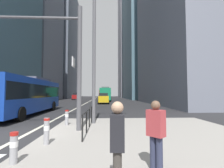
{
  "coord_description": "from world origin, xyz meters",
  "views": [
    {
      "loc": [
        3.61,
        -7.85,
        1.9
      ],
      "look_at": [
        5.62,
        39.8,
        4.53
      ],
      "focal_mm": 26.93,
      "sensor_mm": 36.0,
      "label": 1
    }
  ],
  "objects_px": {
    "city_bus_red_receding": "(106,93)",
    "street_lamp_post": "(94,37)",
    "car_receding_far": "(101,96)",
    "pedestrian_waiting": "(156,132)",
    "city_bus_red_distant": "(103,93)",
    "bollard_back": "(67,117)",
    "car_receding_near": "(104,98)",
    "traffic_signal_gantry": "(30,46)",
    "city_bus_blue_oncoming": "(28,94)",
    "bollard_right": "(47,130)",
    "bollard_left": "(14,146)",
    "car_oncoming_mid": "(76,96)",
    "pedestrian_walking": "(117,143)"
  },
  "relations": [
    {
      "from": "car_receding_far",
      "to": "pedestrian_waiting",
      "type": "height_order",
      "value": "car_receding_far"
    },
    {
      "from": "city_bus_red_distant",
      "to": "pedestrian_waiting",
      "type": "bearing_deg",
      "value": -88.12
    },
    {
      "from": "city_bus_red_distant",
      "to": "street_lamp_post",
      "type": "relative_size",
      "value": 1.33
    },
    {
      "from": "car_receding_near",
      "to": "car_receding_far",
      "type": "bearing_deg",
      "value": 92.22
    },
    {
      "from": "pedestrian_walking",
      "to": "traffic_signal_gantry",
      "type": "bearing_deg",
      "value": 126.47
    },
    {
      "from": "bollard_left",
      "to": "pedestrian_walking",
      "type": "bearing_deg",
      "value": -29.59
    },
    {
      "from": "city_bus_red_receding",
      "to": "car_oncoming_mid",
      "type": "height_order",
      "value": "city_bus_red_receding"
    },
    {
      "from": "city_bus_red_distant",
      "to": "car_receding_near",
      "type": "bearing_deg",
      "value": -89.0
    },
    {
      "from": "city_bus_blue_oncoming",
      "to": "bollard_back",
      "type": "bearing_deg",
      "value": -50.51
    },
    {
      "from": "city_bus_red_receding",
      "to": "car_receding_near",
      "type": "distance_m",
      "value": 11.59
    },
    {
      "from": "city_bus_red_distant",
      "to": "traffic_signal_gantry",
      "type": "height_order",
      "value": "traffic_signal_gantry"
    },
    {
      "from": "car_oncoming_mid",
      "to": "pedestrian_waiting",
      "type": "relative_size",
      "value": 2.78
    },
    {
      "from": "city_bus_blue_oncoming",
      "to": "city_bus_red_receding",
      "type": "relative_size",
      "value": 1.02
    },
    {
      "from": "street_lamp_post",
      "to": "bollard_right",
      "type": "distance_m",
      "value": 6.29
    },
    {
      "from": "city_bus_blue_oncoming",
      "to": "bollard_right",
      "type": "bearing_deg",
      "value": -62.36
    },
    {
      "from": "bollard_left",
      "to": "city_bus_red_distant",
      "type": "bearing_deg",
      "value": 88.67
    },
    {
      "from": "car_oncoming_mid",
      "to": "bollard_back",
      "type": "bearing_deg",
      "value": -81.09
    },
    {
      "from": "car_receding_near",
      "to": "pedestrian_walking",
      "type": "relative_size",
      "value": 2.55
    },
    {
      "from": "street_lamp_post",
      "to": "pedestrian_waiting",
      "type": "height_order",
      "value": "street_lamp_post"
    },
    {
      "from": "traffic_signal_gantry",
      "to": "pedestrian_walking",
      "type": "relative_size",
      "value": 4.31
    },
    {
      "from": "pedestrian_waiting",
      "to": "pedestrian_walking",
      "type": "bearing_deg",
      "value": -136.79
    },
    {
      "from": "bollard_left",
      "to": "city_bus_blue_oncoming",
      "type": "bearing_deg",
      "value": 112.98
    },
    {
      "from": "city_bus_red_distant",
      "to": "car_receding_far",
      "type": "height_order",
      "value": "city_bus_red_distant"
    },
    {
      "from": "car_receding_near",
      "to": "pedestrian_waiting",
      "type": "relative_size",
      "value": 2.6
    },
    {
      "from": "bollard_right",
      "to": "bollard_left",
      "type": "bearing_deg",
      "value": -99.73
    },
    {
      "from": "city_bus_blue_oncoming",
      "to": "car_oncoming_mid",
      "type": "relative_size",
      "value": 2.57
    },
    {
      "from": "city_bus_red_distant",
      "to": "car_receding_far",
      "type": "relative_size",
      "value": 2.41
    },
    {
      "from": "pedestrian_waiting",
      "to": "city_bus_blue_oncoming",
      "type": "bearing_deg",
      "value": 125.2
    },
    {
      "from": "bollard_left",
      "to": "bollard_back",
      "type": "xyz_separation_m",
      "value": [
        0.16,
        5.07,
        0.03
      ]
    },
    {
      "from": "city_bus_red_distant",
      "to": "car_oncoming_mid",
      "type": "relative_size",
      "value": 2.43
    },
    {
      "from": "city_bus_blue_oncoming",
      "to": "bollard_left",
      "type": "bearing_deg",
      "value": -67.02
    },
    {
      "from": "bollard_left",
      "to": "pedestrian_waiting",
      "type": "relative_size",
      "value": 0.49
    },
    {
      "from": "car_oncoming_mid",
      "to": "bollard_right",
      "type": "height_order",
      "value": "car_oncoming_mid"
    },
    {
      "from": "city_bus_red_receding",
      "to": "street_lamp_post",
      "type": "xyz_separation_m",
      "value": [
        -0.83,
        -32.19,
        3.45
      ]
    },
    {
      "from": "car_receding_far",
      "to": "traffic_signal_gantry",
      "type": "height_order",
      "value": "traffic_signal_gantry"
    },
    {
      "from": "city_bus_red_distant",
      "to": "city_bus_blue_oncoming",
      "type": "bearing_deg",
      "value": -96.89
    },
    {
      "from": "city_bus_red_distant",
      "to": "bollard_left",
      "type": "height_order",
      "value": "city_bus_red_distant"
    },
    {
      "from": "city_bus_red_distant",
      "to": "bollard_back",
      "type": "bearing_deg",
      "value": -91.29
    },
    {
      "from": "traffic_signal_gantry",
      "to": "bollard_right",
      "type": "height_order",
      "value": "traffic_signal_gantry"
    },
    {
      "from": "street_lamp_post",
      "to": "bollard_left",
      "type": "xyz_separation_m",
      "value": [
        -1.6,
        -5.59,
        -4.7
      ]
    },
    {
      "from": "bollard_right",
      "to": "city_bus_blue_oncoming",
      "type": "bearing_deg",
      "value": 117.64
    },
    {
      "from": "traffic_signal_gantry",
      "to": "city_bus_red_distant",
      "type": "bearing_deg",
      "value": 87.26
    },
    {
      "from": "city_bus_red_distant",
      "to": "bollard_back",
      "type": "height_order",
      "value": "city_bus_red_distant"
    },
    {
      "from": "car_receding_near",
      "to": "pedestrian_waiting",
      "type": "bearing_deg",
      "value": -86.98
    },
    {
      "from": "city_bus_blue_oncoming",
      "to": "car_receding_near",
      "type": "bearing_deg",
      "value": 66.74
    },
    {
      "from": "city_bus_blue_oncoming",
      "to": "city_bus_red_receding",
      "type": "xyz_separation_m",
      "value": [
        7.03,
        26.93,
        -0.0
      ]
    },
    {
      "from": "city_bus_blue_oncoming",
      "to": "city_bus_red_receding",
      "type": "distance_m",
      "value": 27.83
    },
    {
      "from": "pedestrian_waiting",
      "to": "street_lamp_post",
      "type": "bearing_deg",
      "value": 106.59
    },
    {
      "from": "street_lamp_post",
      "to": "bollard_right",
      "type": "bearing_deg",
      "value": -108.25
    },
    {
      "from": "city_bus_red_receding",
      "to": "traffic_signal_gantry",
      "type": "relative_size",
      "value": 1.6
    }
  ]
}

